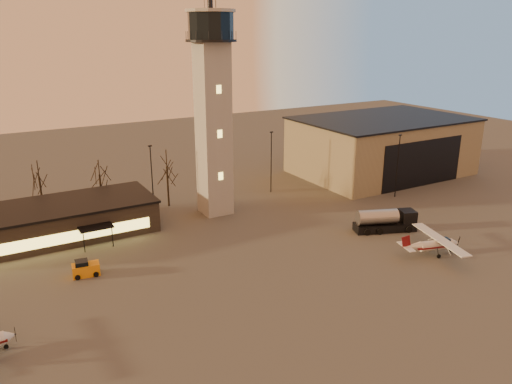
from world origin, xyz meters
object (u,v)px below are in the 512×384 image
(control_tower, at_px, (213,100))
(hangar, at_px, (382,146))
(cessna_front, at_px, (437,246))
(fuel_truck, at_px, (385,222))
(terminal, at_px, (54,221))
(service_cart, at_px, (85,270))

(control_tower, relative_size, hangar, 1.07)
(hangar, bearing_deg, cessna_front, -122.70)
(hangar, xyz_separation_m, cessna_front, (-19.40, -30.21, -4.20))
(fuel_truck, bearing_deg, control_tower, 153.68)
(control_tower, xyz_separation_m, fuel_truck, (16.40, -17.72, -15.13))
(terminal, bearing_deg, control_tower, -5.15)
(control_tower, relative_size, fuel_truck, 3.86)
(control_tower, distance_m, hangar, 37.90)
(hangar, relative_size, service_cart, 10.14)
(control_tower, distance_m, cessna_front, 34.64)
(cessna_front, relative_size, fuel_truck, 1.20)
(control_tower, height_order, terminal, control_tower)
(terminal, distance_m, service_cart, 13.08)
(service_cart, bearing_deg, hangar, 22.37)
(hangar, height_order, service_cart, hangar)
(hangar, height_order, terminal, hangar)
(fuel_truck, bearing_deg, service_cart, -169.37)
(terminal, distance_m, cessna_front, 47.83)
(control_tower, bearing_deg, service_cart, -152.32)
(control_tower, relative_size, service_cart, 10.80)
(hangar, xyz_separation_m, fuel_truck, (-19.60, -21.70, -3.96))
(cessna_front, bearing_deg, terminal, 159.71)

